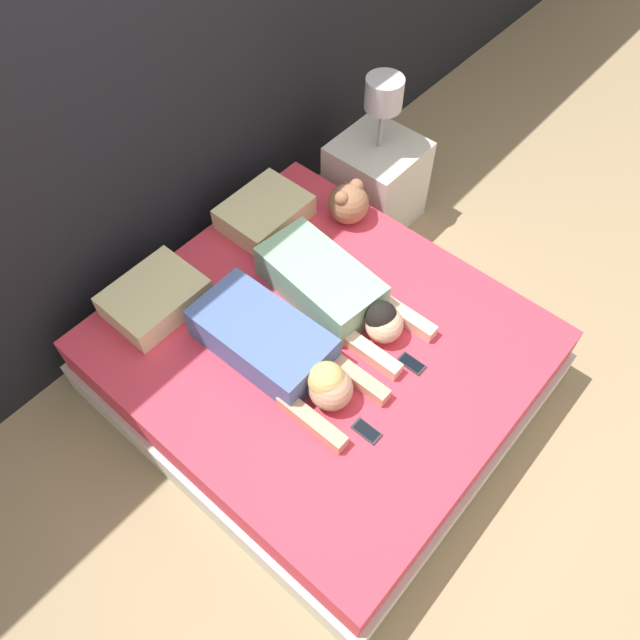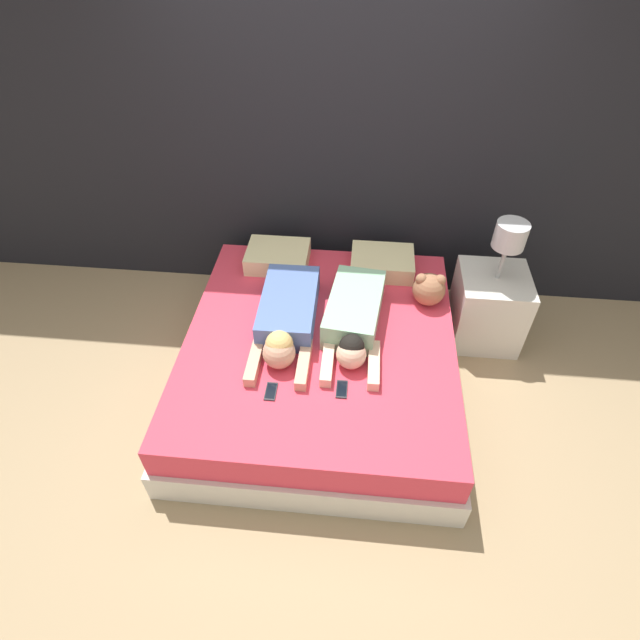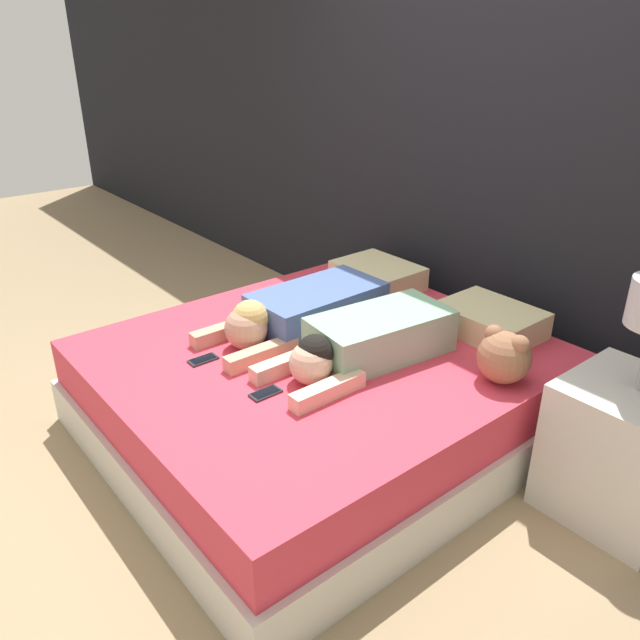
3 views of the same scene
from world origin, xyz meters
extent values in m
plane|color=#9E8460|center=(0.00, 0.00, 0.00)|extent=(12.00, 12.00, 0.00)
cube|color=black|center=(0.00, 1.15, 1.30)|extent=(12.00, 0.06, 2.60)
cube|color=beige|center=(0.00, 0.00, 0.11)|extent=(1.83, 2.00, 0.23)
cube|color=#DB384C|center=(0.00, 0.00, 0.34)|extent=(1.77, 1.94, 0.23)
cube|color=beige|center=(-0.40, 0.76, 0.52)|extent=(0.47, 0.36, 0.13)
cube|color=beige|center=(0.40, 0.76, 0.52)|extent=(0.47, 0.36, 0.13)
cube|color=#4C66A5|center=(-0.23, 0.17, 0.55)|extent=(0.37, 0.68, 0.19)
sphere|color=tan|center=(-0.23, -0.26, 0.56)|extent=(0.20, 0.20, 0.20)
sphere|color=#D8B266|center=(-0.23, -0.24, 0.60)|extent=(0.17, 0.17, 0.17)
cube|color=tan|center=(-0.38, -0.28, 0.49)|extent=(0.07, 0.37, 0.07)
cube|color=tan|center=(-0.07, -0.28, 0.49)|extent=(0.07, 0.37, 0.07)
cube|color=#8CBF99|center=(0.21, 0.18, 0.55)|extent=(0.41, 0.68, 0.20)
sphere|color=beige|center=(0.21, -0.23, 0.55)|extent=(0.19, 0.19, 0.19)
sphere|color=black|center=(0.21, -0.20, 0.59)|extent=(0.16, 0.16, 0.16)
cube|color=beige|center=(0.07, -0.25, 0.49)|extent=(0.07, 0.36, 0.07)
cube|color=beige|center=(0.36, -0.25, 0.49)|extent=(0.07, 0.36, 0.07)
cube|color=#2D2D33|center=(-0.25, -0.49, 0.46)|extent=(0.07, 0.13, 0.01)
cube|color=black|center=(-0.25, -0.49, 0.46)|extent=(0.06, 0.11, 0.00)
cube|color=#2D2D33|center=(0.17, -0.43, 0.46)|extent=(0.07, 0.13, 0.01)
cube|color=black|center=(0.17, -0.43, 0.46)|extent=(0.06, 0.11, 0.00)
sphere|color=#996647|center=(0.72, 0.42, 0.57)|extent=(0.23, 0.23, 0.23)
sphere|color=#996647|center=(0.66, 0.42, 0.65)|extent=(0.08, 0.08, 0.08)
sphere|color=#996647|center=(0.78, 0.42, 0.65)|extent=(0.08, 0.08, 0.08)
cube|color=beige|center=(1.21, 0.59, 0.29)|extent=(0.50, 0.50, 0.58)
cylinder|color=#999999|center=(1.21, 0.59, 0.71)|extent=(0.03, 0.03, 0.27)
cylinder|color=#B2B2B7|center=(1.21, 0.59, 0.94)|extent=(0.22, 0.22, 0.18)
camera|label=1|loc=(-1.29, -1.12, 3.01)|focal=35.00mm
camera|label=2|loc=(0.22, -2.30, 2.81)|focal=28.00mm
camera|label=3|loc=(2.03, -1.65, 1.83)|focal=35.00mm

